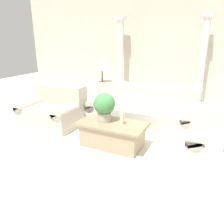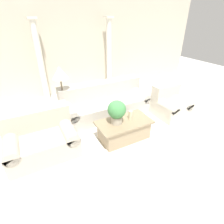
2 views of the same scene
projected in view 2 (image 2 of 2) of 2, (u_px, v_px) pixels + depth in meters
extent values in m
plane|color=silver|center=(119.00, 126.00, 4.44)|extent=(16.00, 16.00, 0.00)
cube|color=beige|center=(77.00, 45.00, 5.85)|extent=(10.00, 0.06, 3.20)
cube|color=#B7B2A8|center=(106.00, 107.00, 4.87)|extent=(2.40, 0.97, 0.44)
cube|color=#B7B2A8|center=(101.00, 89.00, 4.90)|extent=(2.40, 0.34, 0.42)
cylinder|color=#B7B2A8|center=(68.00, 109.00, 4.33)|extent=(0.28, 0.97, 0.28)
cylinder|color=#B7B2A8|center=(138.00, 94.00, 5.20)|extent=(0.28, 0.97, 0.28)
cube|color=#BAAF9C|center=(43.00, 144.00, 3.49)|extent=(1.32, 0.97, 0.44)
cube|color=#BAAF9C|center=(36.00, 118.00, 3.53)|extent=(1.32, 0.34, 0.42)
cylinder|color=#BAAF9C|center=(11.00, 144.00, 3.18)|extent=(0.28, 0.97, 0.28)
cylinder|color=#BAAF9C|center=(67.00, 129.00, 3.61)|extent=(0.28, 0.97, 0.28)
cube|color=#998466|center=(124.00, 131.00, 3.93)|extent=(1.06, 0.58, 0.40)
cube|color=#897759|center=(124.00, 122.00, 3.82)|extent=(1.21, 0.66, 0.04)
cylinder|color=#B2A893|center=(117.00, 120.00, 3.73)|extent=(0.24, 0.24, 0.16)
sphere|color=#428447|center=(117.00, 109.00, 3.61)|extent=(0.39, 0.39, 0.39)
cylinder|color=beige|center=(130.00, 115.00, 3.86)|extent=(0.08, 0.08, 0.20)
cylinder|color=brown|center=(67.00, 119.00, 4.71)|extent=(0.20, 0.20, 0.03)
cylinder|color=brown|center=(64.00, 100.00, 4.43)|extent=(0.04, 0.04, 1.12)
cone|color=beige|center=(60.00, 73.00, 4.08)|extent=(0.40, 0.40, 0.29)
cylinder|color=silver|center=(41.00, 64.00, 5.24)|extent=(0.18, 0.18, 2.38)
cube|color=silver|center=(32.00, 18.00, 4.65)|extent=(0.26, 0.26, 0.06)
cylinder|color=silver|center=(109.00, 56.00, 6.19)|extent=(0.18, 0.18, 2.38)
cube|color=silver|center=(109.00, 17.00, 5.60)|extent=(0.26, 0.26, 0.06)
cube|color=beige|center=(171.00, 109.00, 4.81)|extent=(0.80, 0.83, 0.43)
cube|color=beige|center=(166.00, 91.00, 4.82)|extent=(0.80, 0.29, 0.39)
cylinder|color=beige|center=(164.00, 105.00, 4.61)|extent=(0.28, 0.83, 0.28)
cylinder|color=beige|center=(179.00, 101.00, 4.83)|extent=(0.28, 0.83, 0.28)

